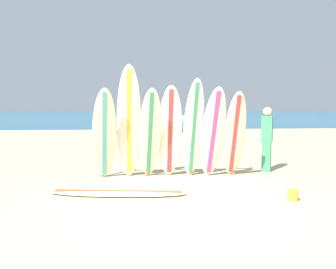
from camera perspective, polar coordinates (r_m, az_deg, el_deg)
name	(u,v)px	position (r m, az deg, el deg)	size (l,w,h in m)	color
ground_plane	(180,207)	(5.71, 1.89, -11.61)	(120.00, 120.00, 0.00)	#D3BC8C
ocean_water	(141,114)	(63.47, -4.34, 3.29)	(120.00, 80.00, 0.01)	#196B93
surfboard_rack	(169,144)	(8.04, 0.18, -1.48)	(3.12, 0.09, 1.17)	olive
surfboard_leaning_far_left	(104,135)	(7.62, -10.22, -0.02)	(0.62, 0.90, 1.97)	beige
surfboard_leaning_left	(129,123)	(7.71, -6.31, 1.92)	(0.57, 0.71, 2.46)	silver
surfboard_leaning_center_left	(150,134)	(7.57, -2.93, 0.02)	(0.56, 1.03, 1.97)	silver
surfboard_leaning_center	(170,132)	(7.76, 0.34, 0.40)	(0.53, 0.68, 2.04)	white
surfboard_leaning_center_right	(193,129)	(7.78, 4.14, 0.93)	(0.53, 0.71, 2.18)	white
surfboard_leaning_right	(213,133)	(7.73, 7.29, 0.21)	(0.61, 0.84, 2.00)	silver
surfboard_leaning_far_right	(235,135)	(7.87, 10.69, -0.10)	(0.52, 0.93, 1.91)	beige
surfboard_lying_on_sand	(118,193)	(6.51, -8.04, -9.28)	(2.54, 0.88, 0.08)	white
beachgoer_standing	(267,136)	(8.83, 15.67, -0.29)	(0.30, 0.27, 1.56)	#3F9966
small_boat_offshore	(189,117)	(41.82, 3.33, 2.89)	(2.36, 1.51, 0.71)	silver
sand_bucket	(293,195)	(6.39, 19.46, -9.21)	(0.17, 0.17, 0.19)	gold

